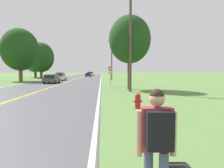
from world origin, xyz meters
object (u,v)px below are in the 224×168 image
at_px(fire_hydrant, 138,101).
at_px(tree_far_back, 41,57).
at_px(traffic_sign, 110,71).
at_px(hitchhiker_person, 157,136).
at_px(tree_left_verge, 35,59).
at_px(car_dark_grey_hatchback_nearest, 52,78).
at_px(tree_mid_treeline, 20,50).
at_px(car_white_hatchback_approaching, 60,77).
at_px(tree_right_cluster, 130,40).
at_px(car_black_sedan_mid_near, 60,75).
at_px(car_dark_blue_hatchback_mid_far, 88,75).
at_px(car_silver_suv_receding, 91,74).

bearing_deg(fire_hydrant, tree_far_back, 112.67).
bearing_deg(traffic_sign, hitchhiker_person, -90.65).
relative_size(tree_left_verge, tree_far_back, 0.98).
distance_m(tree_far_back, car_dark_grey_hatchback_nearest, 23.42).
xyz_separation_m(tree_mid_treeline, car_white_hatchback_approaching, (7.08, 1.73, -5.28)).
height_order(traffic_sign, tree_far_back, tree_far_back).
bearing_deg(tree_right_cluster, hitchhiker_person, -96.66).
bearing_deg(car_dark_grey_hatchback_nearest, hitchhiker_person, -162.30).
xyz_separation_m(traffic_sign, tree_left_verge, (-20.67, 33.89, 3.40)).
distance_m(tree_left_verge, car_white_hatchback_approaching, 22.14).
height_order(hitchhiker_person, car_black_sedan_mid_near, hitchhiker_person).
bearing_deg(fire_hydrant, hitchhiker_person, -98.26).
relative_size(hitchhiker_person, car_white_hatchback_approaching, 0.44).
distance_m(tree_left_verge, tree_right_cluster, 44.44).
distance_m(traffic_sign, tree_mid_treeline, 21.92).
distance_m(car_dark_blue_hatchback_mid_far, car_silver_suv_receding, 11.13).
xyz_separation_m(tree_right_cluster, car_dark_blue_hatchback_mid_far, (-7.51, 44.07, -4.67)).
bearing_deg(car_dark_grey_hatchback_nearest, car_dark_blue_hatchback_mid_far, -5.31).
bearing_deg(car_dark_grey_hatchback_nearest, car_silver_suv_receding, -3.95).
bearing_deg(car_silver_suv_receding, hitchhiker_person, 5.99).
bearing_deg(car_black_sedan_mid_near, hitchhiker_person, -168.50).
bearing_deg(car_white_hatchback_approaching, car_black_sedan_mid_near, 12.49).
bearing_deg(tree_right_cluster, tree_far_back, 120.50).
xyz_separation_m(car_dark_grey_hatchback_nearest, car_white_hatchback_approaching, (-0.50, 8.43, 0.01)).
relative_size(tree_mid_treeline, car_dark_blue_hatchback_mid_far, 2.76).
relative_size(fire_hydrant, traffic_sign, 0.32).
xyz_separation_m(hitchhiker_person, fire_hydrant, (1.14, 7.87, -0.68)).
xyz_separation_m(hitchhiker_person, tree_far_back, (-17.02, 51.36, 4.45)).
bearing_deg(car_silver_suv_receding, tree_left_verge, -40.02).
distance_m(hitchhiker_person, tree_far_back, 54.29).
xyz_separation_m(tree_mid_treeline, car_dark_blue_hatchback_mid_far, (11.22, 26.22, -5.34)).
height_order(hitchhiker_person, car_white_hatchback_approaching, hitchhiker_person).
xyz_separation_m(tree_far_back, car_black_sedan_mid_near, (4.89, 0.49, -4.78)).
bearing_deg(hitchhiker_person, car_white_hatchback_approaching, 15.60).
xyz_separation_m(car_white_hatchback_approaching, car_black_sedan_mid_near, (-2.67, 13.52, -0.01)).
relative_size(traffic_sign, car_silver_suv_receding, 0.54).
distance_m(tree_far_back, car_white_hatchback_approaching, 15.80).
xyz_separation_m(hitchhiker_person, car_white_hatchback_approaching, (-9.46, 38.33, -0.32)).
relative_size(tree_right_cluster, car_dark_blue_hatchback_mid_far, 2.18).
relative_size(tree_right_cluster, car_dark_grey_hatchback_nearest, 1.92).
bearing_deg(hitchhiker_person, car_dark_grey_hatchback_nearest, 18.42).
bearing_deg(car_white_hatchback_approaching, car_dark_grey_hatchback_nearest, -175.30).
bearing_deg(car_white_hatchback_approaching, traffic_sign, -146.09).
height_order(tree_right_cluster, car_black_sedan_mid_near, tree_right_cluster).
relative_size(hitchhiker_person, tree_right_cluster, 0.23).
relative_size(hitchhiker_person, tree_mid_treeline, 0.18).
bearing_deg(car_white_hatchback_approaching, tree_mid_treeline, 105.04).
height_order(car_white_hatchback_approaching, car_silver_suv_receding, car_silver_suv_receding).
distance_m(tree_left_verge, car_dark_blue_hatchback_mid_far, 16.83).
xyz_separation_m(car_dark_blue_hatchback_mid_far, car_silver_suv_receding, (0.18, 11.13, 0.12)).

